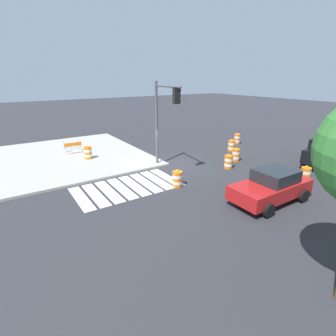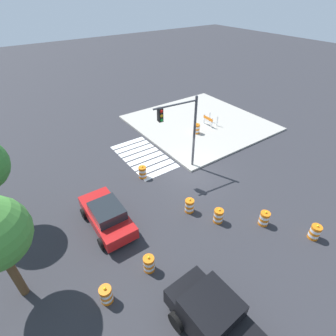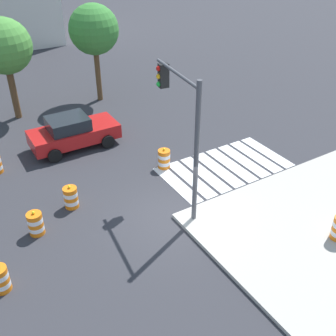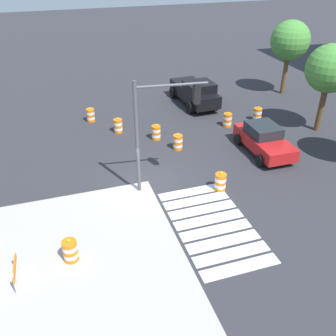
{
  "view_description": "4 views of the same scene",
  "coord_description": "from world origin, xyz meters",
  "px_view_note": "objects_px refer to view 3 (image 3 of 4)",
  "views": [
    {
      "loc": [
        9.39,
        14.06,
        5.9
      ],
      "look_at": [
        1.48,
        2.11,
        0.73
      ],
      "focal_mm": 27.21,
      "sensor_mm": 36.0,
      "label": 1
    },
    {
      "loc": [
        -11.81,
        10.53,
        11.73
      ],
      "look_at": [
        -0.08,
        2.2,
        1.38
      ],
      "focal_mm": 27.78,
      "sensor_mm": 36.0,
      "label": 2
    },
    {
      "loc": [
        -6.62,
        -10.49,
        10.2
      ],
      "look_at": [
        0.28,
        0.75,
        1.78
      ],
      "focal_mm": 43.89,
      "sensor_mm": 36.0,
      "label": 3
    },
    {
      "loc": [
        15.4,
        -3.95,
        10.58
      ],
      "look_at": [
        0.73,
        0.84,
        1.2
      ],
      "focal_mm": 39.87,
      "sensor_mm": 36.0,
      "label": 4
    }
  ],
  "objects_px": {
    "traffic_barrel_near_corner": "(164,159)",
    "street_tree_streetside_far": "(4,47)",
    "street_tree_streetside_near": "(94,30)",
    "traffic_barrel_lane_center": "(71,197)",
    "traffic_barrel_median_far": "(36,224)",
    "traffic_light_pole": "(182,117)",
    "traffic_barrel_opposite_curb": "(0,279)",
    "sports_car": "(73,132)"
  },
  "relations": [
    {
      "from": "traffic_barrel_near_corner",
      "to": "street_tree_streetside_far",
      "type": "height_order",
      "value": "street_tree_streetside_far"
    },
    {
      "from": "traffic_barrel_near_corner",
      "to": "street_tree_streetside_near",
      "type": "relative_size",
      "value": 0.18
    },
    {
      "from": "traffic_barrel_lane_center",
      "to": "street_tree_streetside_far",
      "type": "distance_m",
      "value": 10.19
    },
    {
      "from": "traffic_barrel_median_far",
      "to": "traffic_light_pole",
      "type": "bearing_deg",
      "value": -13.46
    },
    {
      "from": "traffic_barrel_opposite_curb",
      "to": "traffic_light_pole",
      "type": "xyz_separation_m",
      "value": [
        7.14,
        0.74,
        3.46
      ]
    },
    {
      "from": "street_tree_streetside_near",
      "to": "traffic_light_pole",
      "type": "bearing_deg",
      "value": -97.76
    },
    {
      "from": "traffic_barrel_opposite_curb",
      "to": "street_tree_streetside_far",
      "type": "height_order",
      "value": "street_tree_streetside_far"
    },
    {
      "from": "traffic_light_pole",
      "to": "sports_car",
      "type": "bearing_deg",
      "value": 105.86
    },
    {
      "from": "traffic_barrel_opposite_curb",
      "to": "street_tree_streetside_far",
      "type": "distance_m",
      "value": 13.46
    },
    {
      "from": "traffic_barrel_opposite_curb",
      "to": "traffic_barrel_lane_center",
      "type": "bearing_deg",
      "value": 40.77
    },
    {
      "from": "sports_car",
      "to": "traffic_barrel_lane_center",
      "type": "relative_size",
      "value": 4.24
    },
    {
      "from": "traffic_barrel_opposite_curb",
      "to": "street_tree_streetside_near",
      "type": "xyz_separation_m",
      "value": [
        8.73,
        12.36,
        3.79
      ]
    },
    {
      "from": "traffic_light_pole",
      "to": "street_tree_streetside_far",
      "type": "relative_size",
      "value": 0.99
    },
    {
      "from": "traffic_light_pole",
      "to": "traffic_barrel_lane_center",
      "type": "bearing_deg",
      "value": 150.3
    },
    {
      "from": "street_tree_streetside_near",
      "to": "traffic_barrel_lane_center",
      "type": "bearing_deg",
      "value": -119.55
    },
    {
      "from": "street_tree_streetside_near",
      "to": "street_tree_streetside_far",
      "type": "relative_size",
      "value": 1.03
    },
    {
      "from": "traffic_barrel_median_far",
      "to": "traffic_barrel_lane_center",
      "type": "xyz_separation_m",
      "value": [
        1.66,
        0.85,
        0.0
      ]
    },
    {
      "from": "street_tree_streetside_far",
      "to": "traffic_barrel_opposite_curb",
      "type": "bearing_deg",
      "value": -106.57
    },
    {
      "from": "traffic_barrel_median_far",
      "to": "street_tree_streetside_near",
      "type": "bearing_deg",
      "value": 55.76
    },
    {
      "from": "sports_car",
      "to": "traffic_barrel_median_far",
      "type": "distance_m",
      "value": 6.51
    },
    {
      "from": "traffic_barrel_near_corner",
      "to": "traffic_barrel_opposite_curb",
      "type": "bearing_deg",
      "value": -156.57
    },
    {
      "from": "sports_car",
      "to": "traffic_barrel_near_corner",
      "type": "height_order",
      "value": "sports_car"
    },
    {
      "from": "traffic_light_pole",
      "to": "street_tree_streetside_near",
      "type": "xyz_separation_m",
      "value": [
        1.58,
        11.61,
        0.33
      ]
    },
    {
      "from": "street_tree_streetside_far",
      "to": "traffic_barrel_lane_center",
      "type": "bearing_deg",
      "value": -92.02
    },
    {
      "from": "sports_car",
      "to": "traffic_barrel_opposite_curb",
      "type": "xyz_separation_m",
      "value": [
        -5.22,
        -7.52,
        -0.36
      ]
    },
    {
      "from": "traffic_barrel_near_corner",
      "to": "traffic_light_pole",
      "type": "distance_m",
      "value": 4.5
    },
    {
      "from": "traffic_barrel_median_far",
      "to": "street_tree_streetside_far",
      "type": "relative_size",
      "value": 0.18
    },
    {
      "from": "traffic_barrel_median_far",
      "to": "traffic_barrel_opposite_curb",
      "type": "bearing_deg",
      "value": -129.83
    },
    {
      "from": "street_tree_streetside_far",
      "to": "sports_car",
      "type": "bearing_deg",
      "value": -72.85
    },
    {
      "from": "sports_car",
      "to": "traffic_barrel_lane_center",
      "type": "xyz_separation_m",
      "value": [
        -1.85,
        -4.62,
        -0.36
      ]
    },
    {
      "from": "traffic_barrel_near_corner",
      "to": "traffic_barrel_lane_center",
      "type": "xyz_separation_m",
      "value": [
        -4.67,
        -0.58,
        0.0
      ]
    },
    {
      "from": "traffic_barrel_median_far",
      "to": "traffic_light_pole",
      "type": "height_order",
      "value": "traffic_light_pole"
    },
    {
      "from": "traffic_light_pole",
      "to": "traffic_barrel_near_corner",
      "type": "bearing_deg",
      "value": 71.89
    },
    {
      "from": "traffic_barrel_lane_center",
      "to": "street_tree_streetside_near",
      "type": "relative_size",
      "value": 0.18
    },
    {
      "from": "traffic_light_pole",
      "to": "street_tree_streetside_near",
      "type": "height_order",
      "value": "street_tree_streetside_near"
    },
    {
      "from": "traffic_barrel_lane_center",
      "to": "traffic_light_pole",
      "type": "distance_m",
      "value": 5.56
    },
    {
      "from": "traffic_barrel_median_far",
      "to": "traffic_barrel_opposite_curb",
      "type": "height_order",
      "value": "same"
    },
    {
      "from": "traffic_barrel_opposite_curb",
      "to": "street_tree_streetside_far",
      "type": "bearing_deg",
      "value": 73.43
    },
    {
      "from": "traffic_barrel_near_corner",
      "to": "traffic_light_pole",
      "type": "bearing_deg",
      "value": -108.11
    },
    {
      "from": "traffic_barrel_median_far",
      "to": "street_tree_streetside_near",
      "type": "distance_m",
      "value": 13.04
    },
    {
      "from": "traffic_light_pole",
      "to": "street_tree_streetside_far",
      "type": "height_order",
      "value": "traffic_light_pole"
    },
    {
      "from": "traffic_barrel_near_corner",
      "to": "traffic_barrel_opposite_curb",
      "type": "distance_m",
      "value": 8.76
    }
  ]
}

